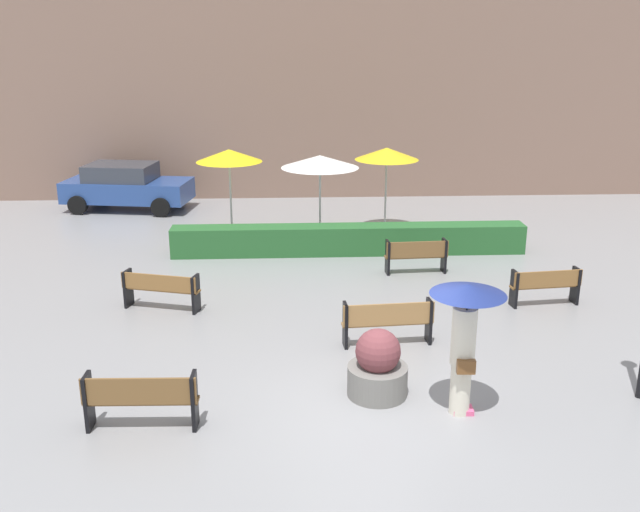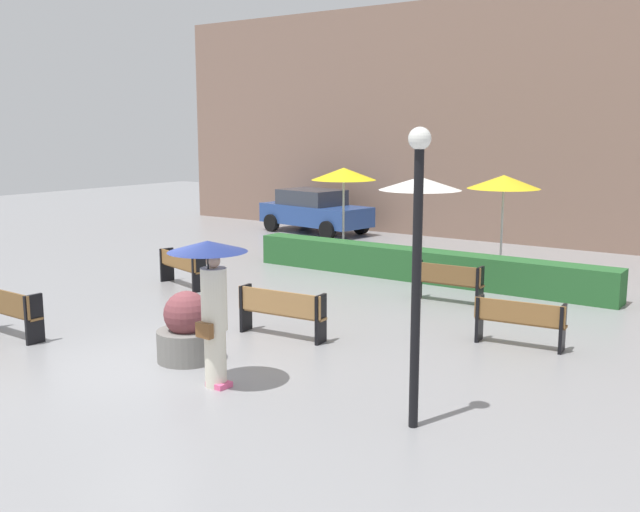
# 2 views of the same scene
# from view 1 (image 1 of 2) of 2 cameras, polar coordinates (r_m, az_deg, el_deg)

# --- Properties ---
(ground_plane) EXTENTS (60.00, 60.00, 0.00)m
(ground_plane) POSITION_cam_1_polar(r_m,az_deg,el_deg) (11.45, 4.04, -12.38)
(ground_plane) COLOR gray
(bench_far_left) EXTENTS (1.73, 0.80, 0.83)m
(bench_far_left) POSITION_cam_1_polar(r_m,az_deg,el_deg) (15.49, -12.86, -2.56)
(bench_far_left) COLOR olive
(bench_far_left) RESTS_ON ground
(bench_near_left) EXTENTS (1.72, 0.40, 0.89)m
(bench_near_left) POSITION_cam_1_polar(r_m,az_deg,el_deg) (11.00, -14.41, -11.11)
(bench_near_left) COLOR brown
(bench_near_left) RESTS_ON ground
(bench_back_row) EXTENTS (1.57, 0.45, 0.85)m
(bench_back_row) POSITION_cam_1_polar(r_m,az_deg,el_deg) (17.59, 7.85, 0.14)
(bench_back_row) COLOR brown
(bench_back_row) RESTS_ON ground
(bench_far_right) EXTENTS (1.58, 0.48, 0.82)m
(bench_far_right) POSITION_cam_1_polar(r_m,az_deg,el_deg) (16.12, 17.93, -2.21)
(bench_far_right) COLOR olive
(bench_far_right) RESTS_ON ground
(bench_mid_center) EXTENTS (1.77, 0.45, 0.88)m
(bench_mid_center) POSITION_cam_1_polar(r_m,az_deg,el_deg) (13.45, 5.55, -5.20)
(bench_mid_center) COLOR #9E7242
(bench_mid_center) RESTS_ON ground
(pedestrian_with_umbrella) EXTENTS (1.15, 1.15, 2.19)m
(pedestrian_with_umbrella) POSITION_cam_1_polar(r_m,az_deg,el_deg) (10.86, 11.74, -5.60)
(pedestrian_with_umbrella) COLOR silver
(pedestrian_with_umbrella) RESTS_ON ground
(planter_pot) EXTENTS (1.00, 1.00, 1.16)m
(planter_pot) POSITION_cam_1_polar(r_m,az_deg,el_deg) (11.67, 4.72, -9.02)
(planter_pot) COLOR slate
(planter_pot) RESTS_ON ground
(patio_umbrella_yellow) EXTENTS (1.87, 1.87, 2.65)m
(patio_umbrella_yellow) POSITION_cam_1_polar(r_m,az_deg,el_deg) (20.05, -7.42, 8.09)
(patio_umbrella_yellow) COLOR silver
(patio_umbrella_yellow) RESTS_ON ground
(patio_umbrella_white) EXTENTS (2.20, 2.20, 2.50)m
(patio_umbrella_white) POSITION_cam_1_polar(r_m,az_deg,el_deg) (19.82, -0.00, 7.69)
(patio_umbrella_white) COLOR silver
(patio_umbrella_white) RESTS_ON ground
(patio_umbrella_yellow_far) EXTENTS (1.87, 1.87, 2.58)m
(patio_umbrella_yellow_far) POSITION_cam_1_polar(r_m,az_deg,el_deg) (20.78, 5.46, 8.28)
(patio_umbrella_yellow_far) COLOR silver
(patio_umbrella_yellow_far) RESTS_ON ground
(hedge_strip) EXTENTS (9.59, 0.70, 0.79)m
(hedge_strip) POSITION_cam_1_polar(r_m,az_deg,el_deg) (19.08, 2.36, 1.35)
(hedge_strip) COLOR #28602D
(hedge_strip) RESTS_ON ground
(building_facade) EXTENTS (28.00, 1.20, 8.05)m
(building_facade) POSITION_cam_1_polar(r_m,az_deg,el_deg) (25.93, 0.03, 13.80)
(building_facade) COLOR #846656
(building_facade) RESTS_ON ground
(parked_car) EXTENTS (4.42, 2.50, 1.57)m
(parked_car) POSITION_cam_1_polar(r_m,az_deg,el_deg) (24.82, -15.51, 5.52)
(parked_car) COLOR #28478C
(parked_car) RESTS_ON ground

